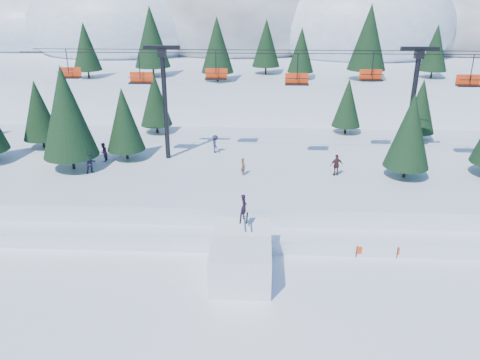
{
  "coord_description": "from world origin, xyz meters",
  "views": [
    {
      "loc": [
        -0.2,
        -23.38,
        17.05
      ],
      "look_at": [
        -1.63,
        6.0,
        5.2
      ],
      "focal_mm": 35.0,
      "sensor_mm": 36.0,
      "label": 1
    }
  ],
  "objects_px": {
    "jump_kicker": "(241,259)",
    "banner_near": "(376,250)",
    "banner_far": "(417,250)",
    "chairlift": "(279,86)"
  },
  "relations": [
    {
      "from": "jump_kicker",
      "to": "banner_near",
      "type": "xyz_separation_m",
      "value": [
        9.21,
        3.01,
        -0.83
      ]
    },
    {
      "from": "banner_far",
      "to": "jump_kicker",
      "type": "bearing_deg",
      "value": -165.47
    },
    {
      "from": "chairlift",
      "to": "banner_near",
      "type": "height_order",
      "value": "chairlift"
    },
    {
      "from": "jump_kicker",
      "to": "banner_far",
      "type": "height_order",
      "value": "jump_kicker"
    },
    {
      "from": "jump_kicker",
      "to": "banner_far",
      "type": "distance_m",
      "value": 12.41
    },
    {
      "from": "jump_kicker",
      "to": "banner_far",
      "type": "bearing_deg",
      "value": 14.53
    },
    {
      "from": "chairlift",
      "to": "banner_far",
      "type": "relative_size",
      "value": 16.35
    },
    {
      "from": "chairlift",
      "to": "jump_kicker",
      "type": "bearing_deg",
      "value": -99.33
    },
    {
      "from": "banner_far",
      "to": "chairlift",
      "type": "bearing_deg",
      "value": 126.21
    },
    {
      "from": "chairlift",
      "to": "banner_far",
      "type": "xyz_separation_m",
      "value": [
        9.37,
        -12.8,
        -8.78
      ]
    }
  ]
}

